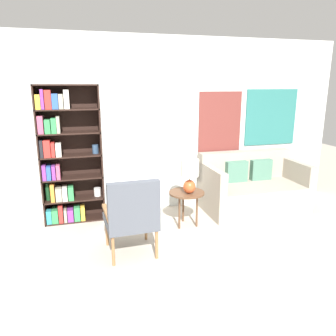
% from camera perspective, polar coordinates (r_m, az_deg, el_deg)
% --- Properties ---
extents(ground_plane, '(14.00, 14.00, 0.00)m').
position_cam_1_polar(ground_plane, '(3.74, 4.70, -17.78)').
color(ground_plane, '#B2A899').
extents(wall_back, '(6.40, 0.08, 2.70)m').
position_cam_1_polar(wall_back, '(5.16, -2.34, 7.32)').
color(wall_back, silver).
rests_on(wall_back, ground_plane).
extents(bookshelf, '(0.86, 0.30, 1.99)m').
position_cam_1_polar(bookshelf, '(4.91, -17.67, 1.61)').
color(bookshelf, black).
rests_on(bookshelf, ground_plane).
extents(armchair, '(0.61, 0.61, 0.96)m').
position_cam_1_polar(armchair, '(3.82, -6.28, -7.87)').
color(armchair, olive).
rests_on(armchair, ground_plane).
extents(couch, '(1.60, 0.89, 0.91)m').
position_cam_1_polar(couch, '(5.52, 14.37, -3.43)').
color(couch, '#9E9384').
rests_on(couch, ground_plane).
extents(side_table, '(0.50, 0.50, 0.51)m').
position_cam_1_polar(side_table, '(4.66, 3.27, -4.84)').
color(side_table, brown).
rests_on(side_table, ground_plane).
extents(table_lamp, '(0.25, 0.25, 0.48)m').
position_cam_1_polar(table_lamp, '(4.52, 3.77, -0.89)').
color(table_lamp, '#C65128').
rests_on(table_lamp, side_table).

